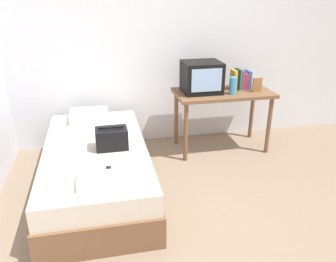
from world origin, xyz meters
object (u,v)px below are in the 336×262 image
(water_bottle, at_px, (233,86))
(folded_towel, at_px, (95,181))
(desk, at_px, (223,99))
(tv, at_px, (202,77))
(handbag, at_px, (112,138))
(bed, at_px, (97,168))
(pillow, at_px, (89,115))
(picture_frame, at_px, (257,85))
(remote_dark, at_px, (109,171))
(magazine, at_px, (84,164))
(book_row, at_px, (240,80))

(water_bottle, distance_m, folded_towel, 2.05)
(desk, relative_size, tv, 2.64)
(tv, relative_size, handbag, 1.47)
(bed, height_order, pillow, pillow)
(bed, distance_m, water_bottle, 1.80)
(desk, relative_size, picture_frame, 6.87)
(bed, xyz_separation_m, picture_frame, (1.92, 0.56, 0.60))
(handbag, relative_size, remote_dark, 1.92)
(bed, xyz_separation_m, magazine, (-0.10, -0.34, 0.25))
(book_row, distance_m, remote_dark, 2.13)
(tv, distance_m, magazine, 1.77)
(handbag, distance_m, folded_towel, 0.66)
(water_bottle, relative_size, book_row, 0.81)
(handbag, bearing_deg, remote_dark, -96.85)
(picture_frame, bearing_deg, folded_towel, -146.83)
(desk, relative_size, folded_towel, 4.14)
(tv, bearing_deg, picture_frame, -11.15)
(desk, distance_m, water_bottle, 0.25)
(picture_frame, height_order, magazine, picture_frame)
(desk, bearing_deg, pillow, 176.56)
(water_bottle, xyz_separation_m, pillow, (-1.65, 0.23, -0.32))
(desk, xyz_separation_m, water_bottle, (0.06, -0.13, 0.20))
(handbag, height_order, remote_dark, handbag)
(tv, xyz_separation_m, picture_frame, (0.65, -0.13, -0.10))
(picture_frame, distance_m, handbag, 1.89)
(book_row, bearing_deg, desk, -164.75)
(desk, relative_size, remote_dark, 7.44)
(tv, bearing_deg, remote_dark, -133.56)
(tv, height_order, remote_dark, tv)
(water_bottle, height_order, magazine, water_bottle)
(pillow, bearing_deg, picture_frame, -5.74)
(pillow, height_order, handbag, handbag)
(pillow, height_order, folded_towel, pillow)
(pillow, distance_m, handbag, 0.85)
(folded_towel, bearing_deg, picture_frame, 33.17)
(bed, bearing_deg, water_bottle, 18.13)
(tv, xyz_separation_m, pillow, (-1.32, 0.07, -0.40))
(pillow, xyz_separation_m, remote_dark, (0.16, -1.30, -0.04))
(folded_towel, bearing_deg, handbag, 75.16)
(bed, relative_size, folded_towel, 7.14)
(picture_frame, relative_size, remote_dark, 1.08)
(desk, distance_m, tv, 0.39)
(magazine, bearing_deg, folded_towel, -74.96)
(remote_dark, bearing_deg, tv, 46.44)
(magazine, bearing_deg, remote_dark, -43.68)
(bed, height_order, handbag, handbag)
(tv, height_order, book_row, tv)
(bed, relative_size, tv, 4.55)
(magazine, distance_m, remote_dark, 0.29)
(remote_dark, relative_size, folded_towel, 0.56)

